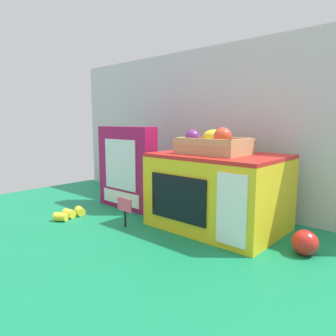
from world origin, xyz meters
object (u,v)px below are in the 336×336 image
object	(u,v)px
toy_microwave	(218,191)
cookie_set_box	(127,168)
food_groups_crate	(213,145)
price_sign	(125,208)
loose_toy_banana	(70,214)
loose_toy_apple	(305,242)

from	to	relation	value
toy_microwave	cookie_set_box	distance (m)	0.42
food_groups_crate	price_sign	size ratio (longest dim) A/B	2.23
toy_microwave	price_sign	size ratio (longest dim) A/B	4.15
cookie_set_box	price_sign	world-z (taller)	cookie_set_box
price_sign	loose_toy_banana	distance (m)	0.24
toy_microwave	loose_toy_apple	xyz separation A→B (m)	(0.30, -0.03, -0.09)
price_sign	food_groups_crate	bearing A→B (deg)	43.15
price_sign	loose_toy_apple	distance (m)	0.56
loose_toy_banana	loose_toy_apple	bearing A→B (deg)	18.15
cookie_set_box	loose_toy_apple	world-z (taller)	cookie_set_box
loose_toy_banana	cookie_set_box	bearing A→B (deg)	78.32
food_groups_crate	loose_toy_banana	xyz separation A→B (m)	(-0.44, -0.28, -0.26)
loose_toy_banana	loose_toy_apple	world-z (taller)	loose_toy_apple
food_groups_crate	cookie_set_box	distance (m)	0.41
toy_microwave	cookie_set_box	xyz separation A→B (m)	(-0.41, -0.05, 0.04)
price_sign	loose_toy_apple	bearing A→B (deg)	18.18
food_groups_crate	price_sign	bearing A→B (deg)	-136.85
toy_microwave	loose_toy_apple	world-z (taller)	toy_microwave
toy_microwave	loose_toy_banana	size ratio (longest dim) A/B	3.14
toy_microwave	loose_toy_apple	bearing A→B (deg)	-6.55
price_sign	loose_toy_banana	size ratio (longest dim) A/B	0.76
toy_microwave	loose_toy_banana	xyz separation A→B (m)	(-0.46, -0.28, -0.11)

